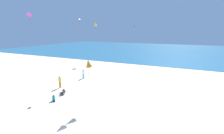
{
  "coord_description": "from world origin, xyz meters",
  "views": [
    {
      "loc": [
        6.81,
        -6.79,
        7.21
      ],
      "look_at": [
        0.0,
        8.0,
        3.49
      ],
      "focal_mm": 25.37,
      "sensor_mm": 36.0,
      "label": 1
    }
  ],
  "objects_px": {
    "person_0": "(54,99)",
    "person_3": "(60,81)",
    "beach_chair_near_camera": "(63,92)",
    "kite_orange": "(89,63)",
    "kite_black": "(79,19)",
    "kite_yellow": "(95,24)",
    "kite_magenta": "(29,15)",
    "kite_teal": "(134,27)",
    "person_5": "(83,73)"
  },
  "relations": [
    {
      "from": "beach_chair_near_camera",
      "to": "person_3",
      "type": "xyz_separation_m",
      "value": [
        -1.87,
        1.59,
        0.63
      ]
    },
    {
      "from": "kite_yellow",
      "to": "person_3",
      "type": "bearing_deg",
      "value": -74.0
    },
    {
      "from": "person_0",
      "to": "kite_orange",
      "type": "bearing_deg",
      "value": 52.41
    },
    {
      "from": "kite_orange",
      "to": "person_3",
      "type": "bearing_deg",
      "value": 156.77
    },
    {
      "from": "kite_yellow",
      "to": "kite_orange",
      "type": "relative_size",
      "value": 0.98
    },
    {
      "from": "person_3",
      "to": "kite_teal",
      "type": "xyz_separation_m",
      "value": [
        2.67,
        23.21,
        7.28
      ]
    },
    {
      "from": "beach_chair_near_camera",
      "to": "person_0",
      "type": "height_order",
      "value": "person_0"
    },
    {
      "from": "person_3",
      "to": "kite_teal",
      "type": "bearing_deg",
      "value": -92.1
    },
    {
      "from": "person_5",
      "to": "kite_orange",
      "type": "relative_size",
      "value": 0.85
    },
    {
      "from": "kite_black",
      "to": "beach_chair_near_camera",
      "type": "bearing_deg",
      "value": -80.17
    },
    {
      "from": "kite_black",
      "to": "kite_orange",
      "type": "xyz_separation_m",
      "value": [
        5.23,
        -6.0,
        -4.49
      ]
    },
    {
      "from": "person_0",
      "to": "kite_teal",
      "type": "relative_size",
      "value": 0.46
    },
    {
      "from": "person_0",
      "to": "kite_magenta",
      "type": "relative_size",
      "value": 0.4
    },
    {
      "from": "beach_chair_near_camera",
      "to": "person_3",
      "type": "bearing_deg",
      "value": -61.11
    },
    {
      "from": "person_0",
      "to": "kite_orange",
      "type": "height_order",
      "value": "kite_orange"
    },
    {
      "from": "person_3",
      "to": "person_5",
      "type": "distance_m",
      "value": 4.8
    },
    {
      "from": "person_0",
      "to": "kite_orange",
      "type": "xyz_separation_m",
      "value": [
        4.02,
        0.73,
        4.01
      ]
    },
    {
      "from": "beach_chair_near_camera",
      "to": "person_3",
      "type": "distance_m",
      "value": 2.53
    },
    {
      "from": "person_5",
      "to": "kite_orange",
      "type": "bearing_deg",
      "value": 16.93
    },
    {
      "from": "person_5",
      "to": "kite_magenta",
      "type": "distance_m",
      "value": 10.86
    },
    {
      "from": "beach_chair_near_camera",
      "to": "person_5",
      "type": "xyz_separation_m",
      "value": [
        -1.55,
        6.38,
        0.54
      ]
    },
    {
      "from": "kite_black",
      "to": "person_0",
      "type": "bearing_deg",
      "value": -79.78
    },
    {
      "from": "person_0",
      "to": "person_5",
      "type": "relative_size",
      "value": 0.47
    },
    {
      "from": "kite_black",
      "to": "person_5",
      "type": "bearing_deg",
      "value": 115.35
    },
    {
      "from": "person_3",
      "to": "kite_yellow",
      "type": "xyz_separation_m",
      "value": [
        -5.11,
        17.83,
        7.93
      ]
    },
    {
      "from": "person_3",
      "to": "person_5",
      "type": "height_order",
      "value": "person_3"
    },
    {
      "from": "kite_black",
      "to": "kite_orange",
      "type": "height_order",
      "value": "kite_black"
    },
    {
      "from": "person_3",
      "to": "kite_yellow",
      "type": "distance_m",
      "value": 20.18
    },
    {
      "from": "beach_chair_near_camera",
      "to": "kite_black",
      "type": "bearing_deg",
      "value": -100.94
    },
    {
      "from": "kite_magenta",
      "to": "kite_yellow",
      "type": "distance_m",
      "value": 17.34
    },
    {
      "from": "person_0",
      "to": "person_3",
      "type": "relative_size",
      "value": 0.42
    },
    {
      "from": "person_0",
      "to": "kite_black",
      "type": "relative_size",
      "value": 0.68
    },
    {
      "from": "kite_yellow",
      "to": "kite_magenta",
      "type": "bearing_deg",
      "value": -89.39
    },
    {
      "from": "kite_black",
      "to": "kite_yellow",
      "type": "xyz_separation_m",
      "value": [
        -6.13,
        14.51,
        0.09
      ]
    },
    {
      "from": "person_0",
      "to": "kite_teal",
      "type": "bearing_deg",
      "value": 131.21
    },
    {
      "from": "kite_yellow",
      "to": "kite_orange",
      "type": "bearing_deg",
      "value": -61.02
    },
    {
      "from": "person_3",
      "to": "kite_black",
      "type": "height_order",
      "value": "kite_black"
    },
    {
      "from": "beach_chair_near_camera",
      "to": "kite_magenta",
      "type": "relative_size",
      "value": 0.46
    },
    {
      "from": "kite_black",
      "to": "kite_magenta",
      "type": "relative_size",
      "value": 0.59
    },
    {
      "from": "person_0",
      "to": "kite_black",
      "type": "distance_m",
      "value": 10.91
    },
    {
      "from": "person_0",
      "to": "person_5",
      "type": "bearing_deg",
      "value": 145.26
    },
    {
      "from": "person_5",
      "to": "kite_magenta",
      "type": "xyz_separation_m",
      "value": [
        -5.25,
        -4.29,
        8.48
      ]
    },
    {
      "from": "person_0",
      "to": "kite_yellow",
      "type": "xyz_separation_m",
      "value": [
        -7.35,
        21.24,
        8.59
      ]
    },
    {
      "from": "kite_yellow",
      "to": "kite_orange",
      "type": "distance_m",
      "value": 23.9
    },
    {
      "from": "beach_chair_near_camera",
      "to": "kite_orange",
      "type": "relative_size",
      "value": 0.45
    },
    {
      "from": "kite_yellow",
      "to": "kite_orange",
      "type": "height_order",
      "value": "kite_yellow"
    },
    {
      "from": "beach_chair_near_camera",
      "to": "kite_magenta",
      "type": "distance_m",
      "value": 11.48
    },
    {
      "from": "person_0",
      "to": "kite_black",
      "type": "height_order",
      "value": "kite_black"
    },
    {
      "from": "kite_yellow",
      "to": "kite_teal",
      "type": "bearing_deg",
      "value": 34.62
    },
    {
      "from": "kite_teal",
      "to": "person_0",
      "type": "bearing_deg",
      "value": -90.94
    }
  ]
}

